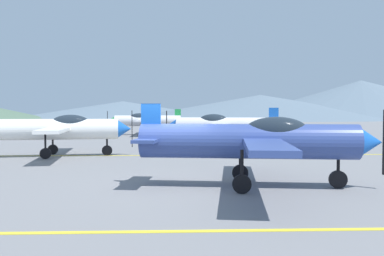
{
  "coord_description": "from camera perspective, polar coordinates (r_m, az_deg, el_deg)",
  "views": [
    {
      "loc": [
        0.29,
        -12.45,
        2.27
      ],
      "look_at": [
        1.32,
        14.0,
        1.2
      ],
      "focal_mm": 37.79,
      "sensor_mm": 36.0,
      "label": 1
    }
  ],
  "objects": [
    {
      "name": "ground_plane",
      "position": [
        12.66,
        -3.55,
        -8.03
      ],
      "size": [
        400.0,
        400.0,
        0.0
      ],
      "primitive_type": "plane",
      "color": "slate"
    },
    {
      "name": "apron_line_near",
      "position": [
        7.9,
        -4.39,
        -14.37
      ],
      "size": [
        80.0,
        0.16,
        0.01
      ],
      "primitive_type": "cube",
      "color": "yellow",
      "rests_on": "ground_plane"
    },
    {
      "name": "apron_line_far",
      "position": [
        21.06,
        -3.02,
        -3.86
      ],
      "size": [
        80.0,
        0.16,
        0.01
      ],
      "primitive_type": "cube",
      "color": "yellow",
      "rests_on": "ground_plane"
    },
    {
      "name": "airplane_near",
      "position": [
        12.28,
        9.15,
        -1.69
      ],
      "size": [
        7.36,
        8.44,
        2.52
      ],
      "color": "#33478C",
      "rests_on": "ground_plane"
    },
    {
      "name": "airplane_mid",
      "position": [
        21.49,
        -18.29,
        -0.07
      ],
      "size": [
        7.36,
        8.44,
        2.52
      ],
      "color": "white",
      "rests_on": "ground_plane"
    },
    {
      "name": "airplane_far",
      "position": [
        25.98,
        4.3,
        0.43
      ],
      "size": [
        7.38,
        8.41,
        2.52
      ],
      "color": "silver",
      "rests_on": "ground_plane"
    },
    {
      "name": "airplane_back",
      "position": [
        40.02,
        -6.65,
        1.08
      ],
      "size": [
        7.26,
        8.38,
        2.52
      ],
      "color": "silver",
      "rests_on": "ground_plane"
    },
    {
      "name": "car_sedan",
      "position": [
        36.92,
        8.34,
        0.08
      ],
      "size": [
        3.43,
        4.66,
        1.62
      ],
      "color": "black",
      "rests_on": "ground_plane"
    },
    {
      "name": "hill_centerleft",
      "position": [
        167.83,
        -9.76,
        2.63
      ],
      "size": [
        82.57,
        82.57,
        6.54
      ],
      "primitive_type": "cone",
      "color": "slate",
      "rests_on": "ground_plane"
    },
    {
      "name": "hill_centerright",
      "position": [
        134.97,
        9.56,
        2.98
      ],
      "size": [
        89.13,
        89.13,
        7.79
      ],
      "primitive_type": "cone",
      "color": "slate",
      "rests_on": "ground_plane"
    },
    {
      "name": "hill_right",
      "position": [
        152.62,
        22.67,
        3.76
      ],
      "size": [
        88.48,
        88.48,
        13.16
      ],
      "primitive_type": "cone",
      "color": "slate",
      "rests_on": "ground_plane"
    }
  ]
}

